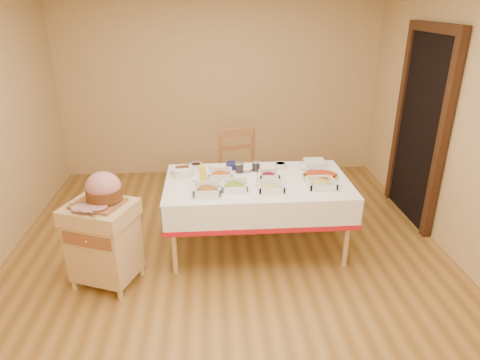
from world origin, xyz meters
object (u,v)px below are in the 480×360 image
at_px(dining_table, 257,195).
at_px(preserve_jar_right, 256,166).
at_px(preserve_jar_left, 239,168).
at_px(plate_stack, 315,163).
at_px(mustard_bottle, 203,173).
at_px(butcher_cart, 103,240).
at_px(bread_basket, 182,172).
at_px(ham_on_board, 103,190).
at_px(dining_chair, 241,173).
at_px(brass_platter, 320,176).

xyz_separation_m(dining_table, preserve_jar_right, (0.01, 0.27, 0.21)).
relative_size(dining_table, preserve_jar_left, 16.18).
bearing_deg(dining_table, plate_stack, 27.95).
bearing_deg(mustard_bottle, plate_stack, 15.02).
relative_size(butcher_cart, preserve_jar_right, 6.99).
xyz_separation_m(bread_basket, plate_stack, (1.41, 0.16, -0.01)).
bearing_deg(ham_on_board, bread_basket, 46.38).
relative_size(ham_on_board, preserve_jar_right, 3.74).
height_order(dining_chair, preserve_jar_right, dining_chair).
distance_m(dining_chair, plate_stack, 0.91).
bearing_deg(plate_stack, preserve_jar_left, -171.68).
xyz_separation_m(preserve_jar_left, plate_stack, (0.82, 0.12, -0.02)).
bearing_deg(brass_platter, dining_table, -177.85).
xyz_separation_m(butcher_cart, preserve_jar_left, (1.27, 0.74, 0.36)).
bearing_deg(bread_basket, dining_table, -14.30).
height_order(preserve_jar_left, bread_basket, preserve_jar_left).
bearing_deg(preserve_jar_right, dining_table, -93.07).
height_order(bread_basket, brass_platter, bread_basket).
height_order(dining_chair, plate_stack, dining_chair).
distance_m(butcher_cart, plate_stack, 2.28).
xyz_separation_m(butcher_cart, bread_basket, (0.68, 0.70, 0.35)).
bearing_deg(mustard_bottle, ham_on_board, -149.06).
bearing_deg(ham_on_board, preserve_jar_right, 28.07).
height_order(ham_on_board, brass_platter, ham_on_board).
bearing_deg(ham_on_board, dining_chair, 44.08).
bearing_deg(preserve_jar_right, bread_basket, -174.21).
distance_m(dining_chair, mustard_bottle, 0.90).
bearing_deg(butcher_cart, brass_platter, 14.53).
relative_size(mustard_bottle, bread_basket, 0.87).
xyz_separation_m(dining_table, bread_basket, (-0.75, 0.19, 0.20)).
xyz_separation_m(dining_table, preserve_jar_left, (-0.16, 0.23, 0.21)).
bearing_deg(plate_stack, dining_table, -152.05).
xyz_separation_m(dining_table, mustard_bottle, (-0.54, 0.03, 0.25)).
height_order(preserve_jar_left, mustard_bottle, mustard_bottle).
distance_m(preserve_jar_left, mustard_bottle, 0.43).
bearing_deg(preserve_jar_right, butcher_cart, -151.60).
distance_m(preserve_jar_left, brass_platter, 0.83).
height_order(preserve_jar_left, brass_platter, preserve_jar_left).
distance_m(dining_chair, preserve_jar_right, 0.58).
xyz_separation_m(dining_table, dining_chair, (-0.11, 0.76, -0.07)).
height_order(dining_table, bread_basket, bread_basket).
relative_size(ham_on_board, mustard_bottle, 2.17).
xyz_separation_m(ham_on_board, preserve_jar_left, (1.22, 0.71, -0.11)).
distance_m(dining_table, plate_stack, 0.77).
xyz_separation_m(preserve_jar_right, plate_stack, (0.64, 0.08, -0.02)).
xyz_separation_m(preserve_jar_right, mustard_bottle, (-0.55, -0.24, 0.04)).
bearing_deg(dining_chair, ham_on_board, -135.92).
xyz_separation_m(preserve_jar_left, mustard_bottle, (-0.38, -0.20, 0.04)).
height_order(butcher_cart, bread_basket, bread_basket).
xyz_separation_m(dining_chair, brass_platter, (0.75, -0.73, 0.25)).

